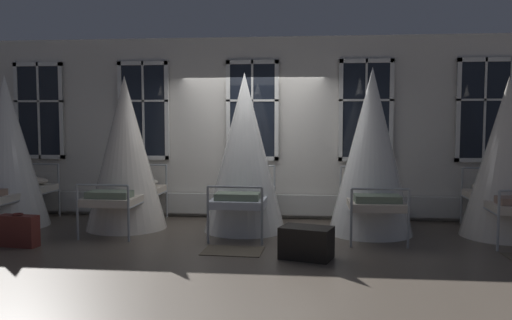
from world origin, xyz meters
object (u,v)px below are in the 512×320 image
at_px(cot_fifth, 506,159).
at_px(travel_trunk, 306,243).
at_px(cot_first, 7,153).
at_px(cot_third, 245,154).
at_px(cot_second, 126,155).
at_px(cot_fourth, 371,153).
at_px(suitcase_dark, 18,231).

distance_m(cot_fifth, travel_trunk, 3.50).
distance_m(cot_first, cot_third, 3.93).
bearing_deg(cot_third, travel_trunk, -147.23).
xyz_separation_m(cot_second, cot_fifth, (5.89, -0.04, -0.03)).
bearing_deg(cot_third, cot_fourth, -89.11).
bearing_deg(suitcase_dark, cot_fourth, 23.33).
relative_size(cot_second, cot_fifth, 1.02).
height_order(cot_third, suitcase_dark, cot_third).
relative_size(suitcase_dark, travel_trunk, 0.91).
bearing_deg(cot_fifth, suitcase_dark, 102.15).
bearing_deg(cot_first, cot_fourth, -88.18).
bearing_deg(cot_fifth, travel_trunk, 119.26).
xyz_separation_m(cot_third, suitcase_dark, (-3.00, -1.40, -0.99)).
bearing_deg(cot_first, cot_second, -87.05).
xyz_separation_m(cot_fifth, suitcase_dark, (-6.96, -1.36, -0.94)).
relative_size(cot_second, suitcase_dark, 4.24).
xyz_separation_m(cot_first, cot_fourth, (5.90, 0.04, 0.04)).
bearing_deg(travel_trunk, suitcase_dark, 176.75).
relative_size(cot_fifth, suitcase_dark, 4.13).
relative_size(cot_second, travel_trunk, 3.85).
distance_m(cot_first, cot_fourth, 5.90).
distance_m(cot_first, suitcase_dark, 1.91).
height_order(cot_first, travel_trunk, cot_first).
xyz_separation_m(cot_first, cot_third, (3.93, 0.06, 0.01)).
relative_size(cot_first, cot_fourth, 0.97).
bearing_deg(cot_fourth, cot_fifth, -92.15).
bearing_deg(travel_trunk, cot_third, 121.38).
xyz_separation_m(suitcase_dark, travel_trunk, (3.99, -0.23, -0.02)).
distance_m(cot_third, cot_fourth, 1.97).
bearing_deg(cot_third, cot_second, 91.50).
height_order(cot_fifth, travel_trunk, cot_fifth).
distance_m(cot_third, suitcase_dark, 3.46).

